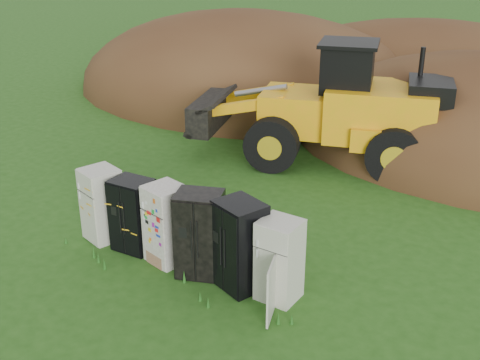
{
  "coord_description": "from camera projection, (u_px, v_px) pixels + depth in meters",
  "views": [
    {
      "loc": [
        7.15,
        -9.27,
        7.07
      ],
      "look_at": [
        0.13,
        2.0,
        1.42
      ],
      "focal_mm": 45.0,
      "sensor_mm": 36.0,
      "label": 1
    }
  ],
  "objects": [
    {
      "name": "fridge_open_door",
      "position": [
        279.0,
        260.0,
        12.05
      ],
      "size": [
        0.82,
        0.76,
        1.75
      ],
      "primitive_type": null,
      "rotation": [
        0.0,
        0.0,
        -0.03
      ],
      "color": "silver",
      "rests_on": "ground"
    },
    {
      "name": "fridge_dark_mid",
      "position": [
        200.0,
        234.0,
        12.9
      ],
      "size": [
        1.19,
        1.09,
        1.91
      ],
      "primitive_type": null,
      "rotation": [
        0.0,
        0.0,
        0.36
      ],
      "color": "black",
      "rests_on": "ground"
    },
    {
      "name": "fridge_black_side",
      "position": [
        133.0,
        215.0,
        13.93
      ],
      "size": [
        0.94,
        0.76,
        1.75
      ],
      "primitive_type": null,
      "rotation": [
        0.0,
        0.0,
        0.04
      ],
      "color": "black",
      "rests_on": "ground"
    },
    {
      "name": "wheel_loader",
      "position": [
        314.0,
        102.0,
        18.92
      ],
      "size": [
        8.59,
        5.47,
        3.86
      ],
      "primitive_type": null,
      "rotation": [
        0.0,
        0.0,
        0.3
      ],
      "color": "#FC9E10",
      "rests_on": "ground"
    },
    {
      "name": "fridge_sticker",
      "position": [
        167.0,
        224.0,
        13.4
      ],
      "size": [
        0.98,
        0.93,
        1.84
      ],
      "primitive_type": null,
      "rotation": [
        0.0,
        0.0,
        -0.25
      ],
      "color": "silver",
      "rests_on": "ground"
    },
    {
      "name": "fridge_leftmost",
      "position": [
        102.0,
        204.0,
        14.39
      ],
      "size": [
        0.99,
        0.97,
        1.81
      ],
      "primitive_type": null,
      "rotation": [
        0.0,
        0.0,
        -0.3
      ],
      "color": "silver",
      "rests_on": "ground"
    },
    {
      "name": "dirt_mound_back",
      "position": [
        432.0,
        91.0,
        27.78
      ],
      "size": [
        16.86,
        11.24,
        6.36
      ],
      "primitive_type": "ellipsoid",
      "color": "#482A17",
      "rests_on": "ground"
    },
    {
      "name": "ground",
      "position": [
        188.0,
        267.0,
        13.49
      ],
      "size": [
        120.0,
        120.0,
        0.0
      ],
      "primitive_type": "plane",
      "color": "#235015",
      "rests_on": "ground"
    },
    {
      "name": "dirt_mound_left",
      "position": [
        247.0,
        92.0,
        27.5
      ],
      "size": [
        16.73,
        12.55,
        7.32
      ],
      "primitive_type": "ellipsoid",
      "color": "#482A17",
      "rests_on": "ground"
    },
    {
      "name": "fridge_black_right",
      "position": [
        240.0,
        245.0,
        12.42
      ],
      "size": [
        1.19,
        1.1,
        1.94
      ],
      "primitive_type": null,
      "rotation": [
        0.0,
        0.0,
        -0.36
      ],
      "color": "black",
      "rests_on": "ground"
    }
  ]
}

